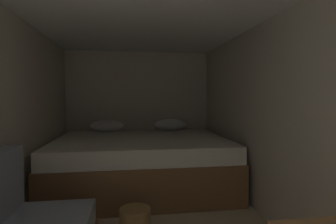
% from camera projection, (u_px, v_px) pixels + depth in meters
% --- Properties ---
extents(wall_back, '(2.48, 0.05, 1.99)m').
position_uv_depth(wall_back, '(139.00, 111.00, 4.51)').
color(wall_back, beige).
rests_on(wall_back, ground).
extents(wall_right, '(0.05, 4.85, 1.99)m').
position_uv_depth(wall_right, '(291.00, 124.00, 2.26)').
color(wall_right, beige).
rests_on(wall_right, ground).
extents(bed, '(2.26, 1.77, 0.87)m').
position_uv_depth(bed, '(141.00, 162.00, 3.61)').
color(bed, brown).
rests_on(bed, ground).
extents(wicker_basket, '(0.27, 0.27, 0.25)m').
position_uv_depth(wicker_basket, '(135.00, 223.00, 2.32)').
color(wicker_basket, olive).
rests_on(wicker_basket, ground).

